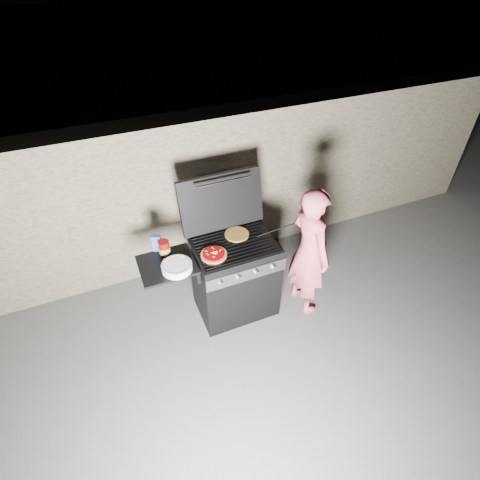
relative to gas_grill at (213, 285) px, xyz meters
name	(u,v)px	position (x,y,z in m)	size (l,w,h in m)	color
ground	(236,307)	(0.25, 0.00, -0.46)	(50.00, 50.00, 0.00)	#494847
stone_wall	(201,191)	(0.25, 1.05, 0.44)	(8.00, 0.35, 1.80)	#796D51
gas_grill	(213,285)	(0.00, 0.00, 0.00)	(1.34, 0.79, 0.91)	black
pizza_topped	(214,254)	(0.01, -0.07, 0.47)	(0.24, 0.24, 0.03)	#AB934D
pizza_plain	(237,234)	(0.32, 0.13, 0.46)	(0.24, 0.24, 0.01)	#B9953C
sauce_jar	(164,248)	(-0.40, 0.13, 0.52)	(0.10, 0.10, 0.16)	#730304
blue_carton	(157,243)	(-0.45, 0.22, 0.53)	(0.08, 0.05, 0.17)	#213F97
plate_stack	(177,267)	(-0.35, -0.11, 0.48)	(0.27, 0.27, 0.06)	white
person	(309,252)	(0.96, -0.22, 0.29)	(0.54, 0.36, 1.48)	#C64B5D
tongs	(276,230)	(0.68, 0.00, 0.50)	(0.01, 0.01, 0.41)	black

